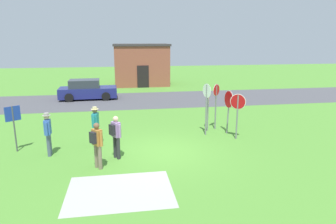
{
  "coord_description": "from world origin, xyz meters",
  "views": [
    {
      "loc": [
        -1.61,
        -11.46,
        4.51
      ],
      "look_at": [
        0.51,
        1.53,
        1.3
      ],
      "focal_mm": 32.01,
      "sensor_mm": 36.0,
      "label": 1
    }
  ],
  "objects_px": {
    "stop_sign_leaning_right": "(229,104)",
    "info_panel_leftmost": "(13,121)",
    "stop_sign_rear_left": "(238,109)",
    "person_on_left": "(116,134)",
    "stop_sign_tallest": "(216,100)",
    "person_holding_notes": "(48,132)",
    "stop_sign_center_cluster": "(207,101)",
    "stop_sign_far_back": "(208,101)",
    "parked_car_on_street": "(87,90)",
    "person_in_dark_shirt": "(97,142)",
    "person_near_signs": "(96,124)"
  },
  "relations": [
    {
      "from": "stop_sign_center_cluster",
      "to": "person_in_dark_shirt",
      "type": "distance_m",
      "value": 5.84
    },
    {
      "from": "stop_sign_center_cluster",
      "to": "person_holding_notes",
      "type": "height_order",
      "value": "stop_sign_center_cluster"
    },
    {
      "from": "parked_car_on_street",
      "to": "stop_sign_far_back",
      "type": "height_order",
      "value": "stop_sign_far_back"
    },
    {
      "from": "stop_sign_far_back",
      "to": "stop_sign_center_cluster",
      "type": "bearing_deg",
      "value": -113.51
    },
    {
      "from": "info_panel_leftmost",
      "to": "stop_sign_rear_left",
      "type": "bearing_deg",
      "value": 0.47
    },
    {
      "from": "person_near_signs",
      "to": "info_panel_leftmost",
      "type": "xyz_separation_m",
      "value": [
        -3.2,
        -0.14,
        0.33
      ]
    },
    {
      "from": "person_in_dark_shirt",
      "to": "info_panel_leftmost",
      "type": "xyz_separation_m",
      "value": [
        -3.41,
        2.25,
        0.34
      ]
    },
    {
      "from": "stop_sign_rear_left",
      "to": "person_on_left",
      "type": "height_order",
      "value": "stop_sign_rear_left"
    },
    {
      "from": "parked_car_on_street",
      "to": "stop_sign_rear_left",
      "type": "bearing_deg",
      "value": -54.73
    },
    {
      "from": "stop_sign_rear_left",
      "to": "stop_sign_tallest",
      "type": "bearing_deg",
      "value": 106.07
    },
    {
      "from": "parked_car_on_street",
      "to": "person_on_left",
      "type": "relative_size",
      "value": 2.58
    },
    {
      "from": "stop_sign_leaning_right",
      "to": "stop_sign_tallest",
      "type": "xyz_separation_m",
      "value": [
        -0.37,
        0.8,
        0.08
      ]
    },
    {
      "from": "stop_sign_tallest",
      "to": "person_in_dark_shirt",
      "type": "relative_size",
      "value": 1.38
    },
    {
      "from": "stop_sign_tallest",
      "to": "person_on_left",
      "type": "xyz_separation_m",
      "value": [
        -5.0,
        -3.15,
        -0.56
      ]
    },
    {
      "from": "stop_sign_leaning_right",
      "to": "stop_sign_center_cluster",
      "type": "xyz_separation_m",
      "value": [
        -1.12,
        -0.07,
        0.21
      ]
    },
    {
      "from": "person_near_signs",
      "to": "info_panel_leftmost",
      "type": "distance_m",
      "value": 3.22
    },
    {
      "from": "person_holding_notes",
      "to": "info_panel_leftmost",
      "type": "relative_size",
      "value": 0.91
    },
    {
      "from": "stop_sign_rear_left",
      "to": "stop_sign_tallest",
      "type": "height_order",
      "value": "stop_sign_tallest"
    },
    {
      "from": "person_near_signs",
      "to": "person_holding_notes",
      "type": "bearing_deg",
      "value": -155.92
    },
    {
      "from": "stop_sign_tallest",
      "to": "info_panel_leftmost",
      "type": "relative_size",
      "value": 1.23
    },
    {
      "from": "stop_sign_center_cluster",
      "to": "stop_sign_far_back",
      "type": "distance_m",
      "value": 0.71
    },
    {
      "from": "stop_sign_rear_left",
      "to": "stop_sign_center_cluster",
      "type": "bearing_deg",
      "value": 147.06
    },
    {
      "from": "person_holding_notes",
      "to": "person_on_left",
      "type": "relative_size",
      "value": 1.03
    },
    {
      "from": "stop_sign_far_back",
      "to": "stop_sign_tallest",
      "type": "bearing_deg",
      "value": 25.01
    },
    {
      "from": "stop_sign_center_cluster",
      "to": "person_holding_notes",
      "type": "relative_size",
      "value": 1.44
    },
    {
      "from": "stop_sign_rear_left",
      "to": "person_holding_notes",
      "type": "distance_m",
      "value": 8.15
    },
    {
      "from": "person_holding_notes",
      "to": "person_on_left",
      "type": "xyz_separation_m",
      "value": [
        2.63,
        -0.75,
        -0.0
      ]
    },
    {
      "from": "stop_sign_center_cluster",
      "to": "person_near_signs",
      "type": "bearing_deg",
      "value": -171.73
    },
    {
      "from": "parked_car_on_street",
      "to": "person_holding_notes",
      "type": "height_order",
      "value": "person_holding_notes"
    },
    {
      "from": "stop_sign_tallest",
      "to": "stop_sign_center_cluster",
      "type": "height_order",
      "value": "stop_sign_center_cluster"
    },
    {
      "from": "stop_sign_rear_left",
      "to": "stop_sign_far_back",
      "type": "bearing_deg",
      "value": 123.54
    },
    {
      "from": "stop_sign_rear_left",
      "to": "person_in_dark_shirt",
      "type": "height_order",
      "value": "stop_sign_rear_left"
    },
    {
      "from": "person_in_dark_shirt",
      "to": "info_panel_leftmost",
      "type": "relative_size",
      "value": 0.89
    },
    {
      "from": "stop_sign_far_back",
      "to": "person_holding_notes",
      "type": "bearing_deg",
      "value": -163.09
    },
    {
      "from": "stop_sign_center_cluster",
      "to": "person_on_left",
      "type": "relative_size",
      "value": 1.48
    },
    {
      "from": "person_in_dark_shirt",
      "to": "person_on_left",
      "type": "relative_size",
      "value": 1.0
    },
    {
      "from": "stop_sign_tallest",
      "to": "person_holding_notes",
      "type": "distance_m",
      "value": 8.01
    },
    {
      "from": "stop_sign_far_back",
      "to": "info_panel_leftmost",
      "type": "bearing_deg",
      "value": -169.97
    },
    {
      "from": "parked_car_on_street",
      "to": "stop_sign_center_cluster",
      "type": "xyz_separation_m",
      "value": [
        6.49,
        -10.12,
        0.99
      ]
    },
    {
      "from": "parked_car_on_street",
      "to": "info_panel_leftmost",
      "type": "height_order",
      "value": "info_panel_leftmost"
    },
    {
      "from": "stop_sign_leaning_right",
      "to": "stop_sign_rear_left",
      "type": "bearing_deg",
      "value": -82.81
    },
    {
      "from": "stop_sign_leaning_right",
      "to": "info_panel_leftmost",
      "type": "bearing_deg",
      "value": -174.28
    },
    {
      "from": "parked_car_on_street",
      "to": "stop_sign_leaning_right",
      "type": "height_order",
      "value": "stop_sign_leaning_right"
    },
    {
      "from": "parked_car_on_street",
      "to": "person_holding_notes",
      "type": "relative_size",
      "value": 2.5
    },
    {
      "from": "person_holding_notes",
      "to": "stop_sign_center_cluster",
      "type": "bearing_deg",
      "value": 12.57
    },
    {
      "from": "stop_sign_rear_left",
      "to": "stop_sign_leaning_right",
      "type": "bearing_deg",
      "value": 97.19
    },
    {
      "from": "person_near_signs",
      "to": "stop_sign_far_back",
      "type": "bearing_deg",
      "value": 14.41
    },
    {
      "from": "stop_sign_far_back",
      "to": "person_in_dark_shirt",
      "type": "bearing_deg",
      "value": -143.92
    },
    {
      "from": "person_holding_notes",
      "to": "info_panel_leftmost",
      "type": "height_order",
      "value": "info_panel_leftmost"
    },
    {
      "from": "stop_sign_tallest",
      "to": "person_near_signs",
      "type": "height_order",
      "value": "stop_sign_tallest"
    }
  ]
}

